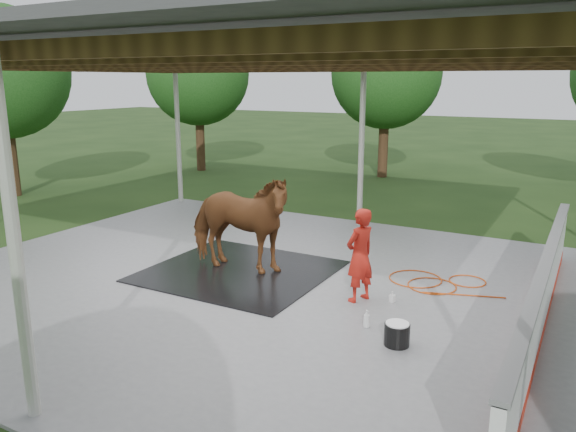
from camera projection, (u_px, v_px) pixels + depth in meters
The scene contains 12 objects.
ground at pixel (261, 284), 10.11m from camera, with size 100.00×100.00×0.00m, color #1E3814.
concrete_slab at pixel (261, 283), 10.10m from camera, with size 12.00×10.00×0.05m, color slate.
pavilion_structure at pixel (259, 55), 9.17m from camera, with size 12.60×10.60×4.05m.
dasher_board at pixel (542, 300), 7.81m from camera, with size 0.16×8.00×1.15m.
tree_belt at pixel (300, 68), 9.84m from camera, with size 28.00×28.00×5.80m.
rubber_mat at pixel (239, 271), 10.60m from camera, with size 3.26×3.06×0.02m, color black.
horse at pixel (238, 223), 10.37m from camera, with size 1.01×2.21×1.86m, color brown.
handler at pixel (360, 255), 9.05m from camera, with size 0.57×0.37×1.55m, color #A81A12.
wash_bucket at pixel (397, 334), 7.63m from camera, with size 0.35×0.35×0.32m.
soap_bottle_a at pixel (367, 319), 8.19m from camera, with size 0.10×0.10×0.27m, color silver.
soap_bottle_b at pixel (392, 297), 9.13m from camera, with size 0.08×0.09×0.19m, color #338CD8.
hose_coil at pixel (432, 282), 10.03m from camera, with size 2.07×1.30×0.02m.
Camera 1 is at (5.03, -8.11, 3.58)m, focal length 35.00 mm.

